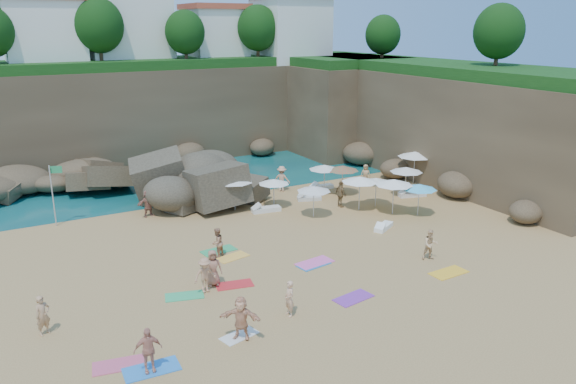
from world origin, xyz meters
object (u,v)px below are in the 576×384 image
person_stand_2 (282,179)px  person_stand_6 (289,299)px  lounger_0 (309,196)px  flag_pole (54,187)px  parasol_2 (406,170)px  person_stand_0 (43,315)px  parasol_0 (234,179)px  person_stand_5 (148,203)px  person_stand_3 (341,194)px  parasol_1 (324,167)px  rock_outcrop (204,202)px  person_stand_1 (217,243)px  person_stand_4 (365,174)px

person_stand_2 → person_stand_6: bearing=103.5°
lounger_0 → flag_pole: bearing=-176.8°
parasol_2 → person_stand_0: parasol_2 is taller
parasol_0 → person_stand_5: size_ratio=1.39×
person_stand_2 → person_stand_3: bearing=148.9°
parasol_1 → person_stand_2: size_ratio=1.19×
person_stand_2 → person_stand_6: person_stand_2 is taller
rock_outcrop → parasol_2: size_ratio=3.56×
parasol_1 → person_stand_3: parasol_1 is taller
person_stand_1 → person_stand_2: 12.48m
person_stand_4 → person_stand_1: bearing=-128.9°
parasol_0 → person_stand_1: (-3.96, -6.61, -1.31)m
flag_pole → person_stand_0: size_ratio=2.30×
parasol_1 → person_stand_0: size_ratio=1.36×
parasol_0 → lounger_0: bearing=-0.3°
person_stand_4 → lounger_0: bearing=-145.9°
parasol_2 → person_stand_0: 25.62m
parasol_2 → lounger_0: size_ratio=1.47×
person_stand_3 → person_stand_6: (-10.11, -11.02, -0.12)m
lounger_0 → person_stand_1: bearing=-133.4°
rock_outcrop → parasol_2: parasol_2 is taller
parasol_1 → person_stand_0: parasol_1 is taller
parasol_0 → person_stand_3: parasol_0 is taller
parasol_0 → parasol_2: bearing=-14.9°
person_stand_5 → person_stand_0: bearing=-136.3°
parasol_1 → person_stand_6: parasol_1 is taller
person_stand_0 → person_stand_2: size_ratio=0.88×
rock_outcrop → person_stand_5: 4.39m
flag_pole → lounger_0: 16.58m
flag_pole → person_stand_2: size_ratio=2.01×
person_stand_5 → person_stand_6: 15.48m
parasol_0 → person_stand_2: parasol_0 is taller
flag_pole → parasol_0: flag_pole is taller
person_stand_0 → person_stand_6: 9.73m
parasol_0 → parasol_1: 7.18m
parasol_0 → parasol_2: size_ratio=1.06×
parasol_1 → person_stand_5: parasol_1 is taller
parasol_2 → person_stand_1: parasol_2 is taller
person_stand_2 → person_stand_5: size_ratio=1.08×
flag_pole → lounger_0: size_ratio=2.44×
flag_pole → parasol_0: 10.86m
person_stand_6 → flag_pole: bearing=-154.6°
person_stand_0 → flag_pole: bearing=56.2°
parasol_0 → person_stand_0: 16.57m
person_stand_1 → parasol_2: bearing=162.2°
person_stand_2 → person_stand_4: person_stand_2 is taller
flag_pole → parasol_1: 17.85m
person_stand_4 → person_stand_5: size_ratio=0.88×
flag_pole → parasol_0: bearing=-13.6°
person_stand_1 → person_stand_3: (10.36, 3.78, 0.11)m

